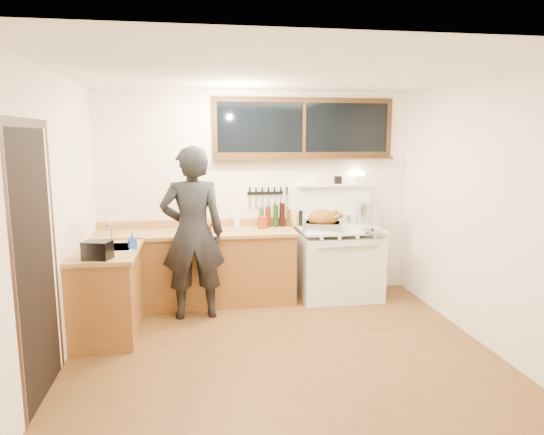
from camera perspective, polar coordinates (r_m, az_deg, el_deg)
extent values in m
cube|color=brown|center=(4.89, 1.00, -15.21)|extent=(4.00, 3.50, 0.02)
cube|color=white|center=(6.24, -1.77, 2.72)|extent=(4.00, 0.05, 2.60)
cube|color=white|center=(2.81, 7.34, -5.68)|extent=(4.00, 0.05, 2.60)
cube|color=white|center=(4.61, -24.58, -0.53)|extent=(0.05, 3.50, 2.60)
cube|color=white|center=(5.24, 23.40, 0.66)|extent=(0.05, 3.50, 2.60)
cube|color=white|center=(4.48, 1.10, 17.07)|extent=(4.00, 3.50, 0.05)
cube|color=brown|center=(6.04, -8.93, -6.03)|extent=(2.40, 0.60, 0.86)
cube|color=#B38047|center=(5.93, -9.04, -1.86)|extent=(2.44, 0.64, 0.04)
cube|color=#B38047|center=(6.21, -9.05, -0.70)|extent=(2.40, 0.03, 0.10)
sphere|color=#B78C38|center=(5.80, -18.95, -4.34)|extent=(0.03, 0.03, 0.03)
sphere|color=#B78C38|center=(5.73, -14.01, -4.27)|extent=(0.03, 0.03, 0.03)
sphere|color=#B78C38|center=(5.71, -8.99, -4.16)|extent=(0.03, 0.03, 0.03)
sphere|color=#B78C38|center=(5.72, -3.97, -4.02)|extent=(0.03, 0.03, 0.03)
sphere|color=#B78C38|center=(5.78, 0.49, -3.87)|extent=(0.03, 0.03, 0.03)
cube|color=brown|center=(5.33, -18.73, -8.53)|extent=(0.60, 1.05, 0.86)
cube|color=#B38047|center=(5.22, -18.88, -3.81)|extent=(0.64, 1.09, 0.04)
cube|color=white|center=(5.29, -18.62, -4.05)|extent=(0.45, 0.40, 0.14)
cube|color=white|center=(5.28, -18.65, -3.36)|extent=(0.50, 0.45, 0.01)
cylinder|color=silver|center=(5.43, -18.40, -1.77)|extent=(0.02, 0.02, 0.24)
cylinder|color=silver|center=(5.33, -18.60, -0.77)|extent=(0.02, 0.18, 0.02)
cube|color=white|center=(6.26, 7.88, -5.66)|extent=(1.00, 0.70, 0.82)
cube|color=white|center=(6.15, 7.98, -1.38)|extent=(1.02, 0.72, 0.03)
cube|color=white|center=(5.92, 8.85, -5.46)|extent=(0.88, 0.02, 0.46)
cylinder|color=silver|center=(5.83, 9.00, -3.45)|extent=(0.75, 0.02, 0.02)
cylinder|color=white|center=(5.73, 5.85, -2.50)|extent=(0.04, 0.03, 0.04)
cylinder|color=white|center=(5.79, 7.96, -2.41)|extent=(0.04, 0.03, 0.04)
cylinder|color=white|center=(5.85, 10.02, -2.33)|extent=(0.04, 0.03, 0.04)
cylinder|color=white|center=(5.93, 12.03, -2.25)|extent=(0.04, 0.03, 0.04)
cube|color=white|center=(6.41, 7.21, 1.47)|extent=(1.00, 0.05, 0.50)
cube|color=white|center=(6.35, 7.33, 3.81)|extent=(1.00, 0.12, 0.03)
cylinder|color=white|center=(6.43, 9.92, 4.41)|extent=(0.10, 0.10, 0.10)
cube|color=#FFE5B2|center=(6.43, 9.94, 5.13)|extent=(0.18, 0.09, 0.06)
cube|color=black|center=(6.36, 7.78, 4.39)|extent=(0.09, 0.05, 0.10)
cylinder|color=white|center=(6.30, 5.76, 4.34)|extent=(0.04, 0.04, 0.09)
cylinder|color=white|center=(6.28, 5.23, 4.33)|extent=(0.04, 0.04, 0.09)
cube|color=black|center=(6.26, 3.79, 10.52)|extent=(2.20, 0.01, 0.62)
cube|color=#301D0D|center=(6.27, 3.83, 13.62)|extent=(2.32, 0.04, 0.06)
cube|color=#301D0D|center=(6.26, 3.76, 7.41)|extent=(2.32, 0.04, 0.06)
cube|color=#301D0D|center=(6.11, -6.78, 10.50)|extent=(0.06, 0.04, 0.62)
cube|color=#301D0D|center=(6.60, 13.57, 10.22)|extent=(0.06, 0.04, 0.62)
cube|color=#301D0D|center=(6.26, 3.80, 10.52)|extent=(0.04, 0.04, 0.62)
cube|color=#301D0D|center=(6.22, 3.85, 6.98)|extent=(2.32, 0.13, 0.03)
cube|color=black|center=(4.14, -25.92, -5.23)|extent=(0.01, 0.86, 2.10)
cube|color=#301D0D|center=(3.69, -28.04, -7.09)|extent=(0.01, 0.07, 2.10)
cube|color=#301D0D|center=(4.59, -24.13, -3.73)|extent=(0.01, 0.07, 2.10)
cube|color=#301D0D|center=(4.02, -26.99, 9.93)|extent=(0.01, 1.04, 0.07)
cube|color=black|center=(6.22, -0.81, 2.88)|extent=(0.46, 0.02, 0.04)
cube|color=silver|center=(6.19, -2.62, 1.82)|extent=(0.02, 0.00, 0.18)
cube|color=black|center=(6.17, -2.63, 3.11)|extent=(0.02, 0.02, 0.10)
cube|color=silver|center=(6.20, -1.89, 1.84)|extent=(0.02, 0.00, 0.18)
cube|color=black|center=(6.18, -1.90, 3.12)|extent=(0.02, 0.02, 0.10)
cube|color=silver|center=(6.21, -1.16, 1.85)|extent=(0.02, 0.00, 0.18)
cube|color=black|center=(6.19, -1.16, 3.13)|extent=(0.02, 0.02, 0.10)
cube|color=silver|center=(6.22, -0.43, 1.87)|extent=(0.03, 0.00, 0.18)
cube|color=black|center=(6.20, -0.43, 3.15)|extent=(0.02, 0.02, 0.10)
cube|color=silver|center=(6.23, 0.30, 1.88)|extent=(0.03, 0.00, 0.18)
cube|color=black|center=(6.22, 0.30, 3.16)|extent=(0.02, 0.02, 0.10)
cube|color=silver|center=(6.25, 1.03, 1.90)|extent=(0.03, 0.00, 0.18)
cube|color=black|center=(6.23, 1.03, 3.17)|extent=(0.02, 0.02, 0.10)
cube|color=silver|center=(6.26, 1.75, 1.91)|extent=(0.03, 0.00, 0.18)
cube|color=black|center=(6.24, 1.75, 3.18)|extent=(0.02, 0.02, 0.10)
imported|color=black|center=(5.47, -9.31, -1.84)|extent=(0.73, 0.50, 1.94)
imported|color=blue|center=(5.15, -16.11, -2.66)|extent=(0.10, 0.10, 0.17)
cube|color=black|center=(4.82, -19.86, -3.64)|extent=(0.29, 0.24, 0.17)
cube|color=#B38047|center=(5.90, -7.84, -1.59)|extent=(0.43, 0.38, 0.02)
ellipsoid|color=brown|center=(5.89, -7.85, -0.97)|extent=(0.23, 0.20, 0.11)
sphere|color=brown|center=(5.93, -7.01, -0.63)|extent=(0.04, 0.04, 0.04)
sphere|color=brown|center=(5.84, -6.98, -0.78)|extent=(0.04, 0.04, 0.04)
cube|color=silver|center=(5.98, 5.97, -1.01)|extent=(0.54, 0.47, 0.10)
cube|color=#3F3F42|center=(5.98, 5.98, -0.68)|extent=(0.48, 0.40, 0.03)
torus|color=silver|center=(5.92, 3.72, -0.60)|extent=(0.04, 0.10, 0.10)
torus|color=silver|center=(6.04, 8.20, -0.47)|extent=(0.04, 0.10, 0.10)
ellipsoid|color=brown|center=(5.97, 5.99, -0.16)|extent=(0.42, 0.37, 0.23)
cylinder|color=brown|center=(5.92, 7.37, -0.08)|extent=(0.14, 0.09, 0.10)
sphere|color=brown|center=(5.93, 7.99, 0.28)|extent=(0.07, 0.07, 0.07)
cylinder|color=brown|center=(6.08, 6.91, 0.19)|extent=(0.14, 0.09, 0.10)
sphere|color=brown|center=(6.09, 7.52, 0.53)|extent=(0.07, 0.07, 0.07)
cylinder|color=silver|center=(6.38, 11.27, 0.38)|extent=(0.39, 0.39, 0.29)
cylinder|color=silver|center=(6.46, 8.47, -0.18)|extent=(0.21, 0.21, 0.12)
cylinder|color=black|center=(6.55, 7.83, 0.42)|extent=(0.07, 0.16, 0.02)
cylinder|color=silver|center=(5.97, 11.74, -1.55)|extent=(0.29, 0.29, 0.02)
sphere|color=black|center=(5.97, 11.75, -1.38)|extent=(0.03, 0.03, 0.03)
cube|color=maroon|center=(6.04, -1.16, -0.58)|extent=(0.11, 0.09, 0.16)
cylinder|color=white|center=(6.16, -4.19, -0.35)|extent=(0.10, 0.10, 0.17)
cylinder|color=black|center=(6.14, -1.26, 0.02)|extent=(0.06, 0.06, 0.25)
cylinder|color=black|center=(6.16, -0.46, 0.09)|extent=(0.07, 0.07, 0.26)
cylinder|color=black|center=(6.17, 0.44, 0.21)|extent=(0.06, 0.06, 0.28)
cylinder|color=black|center=(6.18, 1.21, 0.32)|extent=(0.07, 0.07, 0.30)
cylinder|color=black|center=(6.20, 1.93, -0.03)|extent=(0.06, 0.06, 0.22)
cylinder|color=black|center=(6.22, 2.71, -0.19)|extent=(0.06, 0.06, 0.18)
cylinder|color=black|center=(6.24, 3.39, -0.08)|extent=(0.05, 0.05, 0.20)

